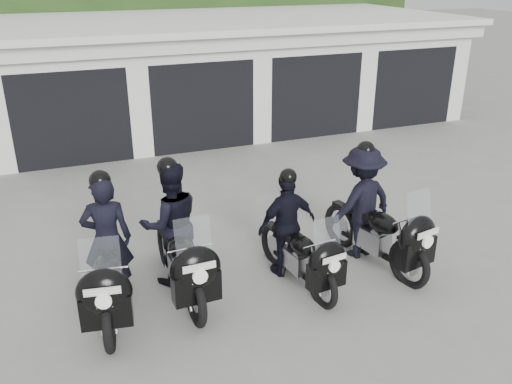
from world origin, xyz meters
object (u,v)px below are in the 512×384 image
object	(u,v)px
police_bike_c	(293,234)
police_bike_d	(369,210)
police_bike_b	(175,235)
police_bike_a	(107,259)

from	to	relation	value
police_bike_c	police_bike_d	bearing A→B (deg)	-2.94
police_bike_b	police_bike_d	distance (m)	3.01
police_bike_b	police_bike_c	bearing A→B (deg)	-14.63
police_bike_a	police_bike_c	size ratio (longest dim) A/B	1.13
police_bike_a	police_bike_b	bearing A→B (deg)	22.89
police_bike_b	police_bike_d	xyz separation A→B (m)	(3.00, -0.28, -0.00)
police_bike_b	police_bike_c	world-z (taller)	police_bike_b
police_bike_d	police_bike_a	bearing A→B (deg)	167.83
police_bike_a	police_bike_d	world-z (taller)	police_bike_a
police_bike_a	police_bike_b	size ratio (longest dim) A/B	0.98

